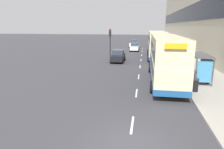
# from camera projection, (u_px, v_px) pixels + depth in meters

# --- Properties ---
(ground_plane) EXTENTS (220.00, 220.00, 0.00)m
(ground_plane) POSITION_uv_depth(u_px,v_px,m) (130.00, 144.00, 9.05)
(ground_plane) COLOR #38383D
(pavement) EXTENTS (5.00, 93.00, 0.14)m
(pavement) POSITION_uv_depth(u_px,v_px,m) (172.00, 49.00, 44.89)
(pavement) COLOR #A39E93
(pavement) RESTS_ON ground_plane
(terrace_facade) EXTENTS (3.10, 93.00, 16.80)m
(terrace_facade) POSITION_uv_depth(u_px,v_px,m) (194.00, 10.00, 42.26)
(terrace_facade) COLOR beige
(terrace_facade) RESTS_ON ground_plane
(lane_mark_0) EXTENTS (0.12, 2.00, 0.01)m
(lane_mark_0) POSITION_uv_depth(u_px,v_px,m) (132.00, 125.00, 10.84)
(lane_mark_0) COLOR silver
(lane_mark_0) RESTS_ON ground_plane
(lane_mark_1) EXTENTS (0.12, 2.00, 0.01)m
(lane_mark_1) POSITION_uv_depth(u_px,v_px,m) (136.00, 93.00, 15.91)
(lane_mark_1) COLOR silver
(lane_mark_1) RESTS_ON ground_plane
(lane_mark_2) EXTENTS (0.12, 2.00, 0.01)m
(lane_mark_2) POSITION_uv_depth(u_px,v_px,m) (139.00, 77.00, 20.98)
(lane_mark_2) COLOR silver
(lane_mark_2) RESTS_ON ground_plane
(lane_mark_3) EXTENTS (0.12, 2.00, 0.01)m
(lane_mark_3) POSITION_uv_depth(u_px,v_px,m) (140.00, 67.00, 26.05)
(lane_mark_3) COLOR silver
(lane_mark_3) RESTS_ON ground_plane
(lane_mark_4) EXTENTS (0.12, 2.00, 0.01)m
(lane_mark_4) POSITION_uv_depth(u_px,v_px,m) (141.00, 60.00, 31.12)
(lane_mark_4) COLOR silver
(lane_mark_4) RESTS_ON ground_plane
(lane_mark_5) EXTENTS (0.12, 2.00, 0.01)m
(lane_mark_5) POSITION_uv_depth(u_px,v_px,m) (142.00, 55.00, 36.19)
(lane_mark_5) COLOR silver
(lane_mark_5) RESTS_ON ground_plane
(lane_mark_6) EXTENTS (0.12, 2.00, 0.01)m
(lane_mark_6) POSITION_uv_depth(u_px,v_px,m) (142.00, 51.00, 41.26)
(lane_mark_6) COLOR silver
(lane_mark_6) RESTS_ON ground_plane
(lane_mark_7) EXTENTS (0.12, 2.00, 0.01)m
(lane_mark_7) POSITION_uv_depth(u_px,v_px,m) (143.00, 49.00, 46.33)
(lane_mark_7) COLOR silver
(lane_mark_7) RESTS_ON ground_plane
(bus_shelter) EXTENTS (1.60, 4.20, 2.48)m
(bus_shelter) POSITION_uv_depth(u_px,v_px,m) (202.00, 63.00, 18.38)
(bus_shelter) COLOR #4C4C51
(bus_shelter) RESTS_ON ground_plane
(double_decker_bus_near) EXTENTS (2.85, 11.25, 4.30)m
(double_decker_bus_near) POSITION_uv_depth(u_px,v_px,m) (166.00, 58.00, 18.52)
(double_decker_bus_near) COLOR beige
(double_decker_bus_near) RESTS_ON ground_plane
(double_decker_bus_ahead) EXTENTS (2.85, 11.33, 4.30)m
(double_decker_bus_ahead) POSITION_uv_depth(u_px,v_px,m) (157.00, 44.00, 32.22)
(double_decker_bus_ahead) COLOR beige
(double_decker_bus_ahead) RESTS_ON ground_plane
(car_0) EXTENTS (2.04, 4.04, 1.82)m
(car_0) POSITION_uv_depth(u_px,v_px,m) (134.00, 44.00, 48.63)
(car_0) COLOR silver
(car_0) RESTS_ON ground_plane
(car_1) EXTENTS (2.03, 4.32, 1.74)m
(car_1) POSITION_uv_depth(u_px,v_px,m) (155.00, 44.00, 48.20)
(car_1) COLOR black
(car_1) RESTS_ON ground_plane
(car_2) EXTENTS (1.93, 4.23, 1.77)m
(car_2) POSITION_uv_depth(u_px,v_px,m) (118.00, 56.00, 29.39)
(car_2) COLOR black
(car_2) RESTS_ON ground_plane
(car_3) EXTENTS (1.90, 4.24, 1.68)m
(car_3) POSITION_uv_depth(u_px,v_px,m) (135.00, 47.00, 42.01)
(car_3) COLOR silver
(car_3) RESTS_ON ground_plane
(pedestrian_at_shelter) EXTENTS (0.32, 0.32, 1.62)m
(pedestrian_at_shelter) POSITION_uv_depth(u_px,v_px,m) (209.00, 71.00, 19.13)
(pedestrian_at_shelter) COLOR #23232D
(pedestrian_at_shelter) RESTS_ON ground_plane
(pedestrian_1) EXTENTS (0.37, 0.37, 1.87)m
(pedestrian_1) POSITION_uv_depth(u_px,v_px,m) (209.00, 73.00, 17.80)
(pedestrian_1) COLOR #23232D
(pedestrian_1) RESTS_ON ground_plane
(pedestrian_2) EXTENTS (0.34, 0.34, 1.72)m
(pedestrian_2) POSITION_uv_depth(u_px,v_px,m) (211.00, 66.00, 21.22)
(pedestrian_2) COLOR #23232D
(pedestrian_2) RESTS_ON ground_plane
(litter_bin) EXTENTS (0.55, 0.55, 1.05)m
(litter_bin) POSITION_uv_depth(u_px,v_px,m) (195.00, 85.00, 15.80)
(litter_bin) COLOR black
(litter_bin) RESTS_ON ground_plane
(traffic_light_far_kerb) EXTENTS (0.30, 0.32, 4.76)m
(traffic_light_far_kerb) POSITION_uv_depth(u_px,v_px,m) (110.00, 40.00, 28.33)
(traffic_light_far_kerb) COLOR black
(traffic_light_far_kerb) RESTS_ON ground_plane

